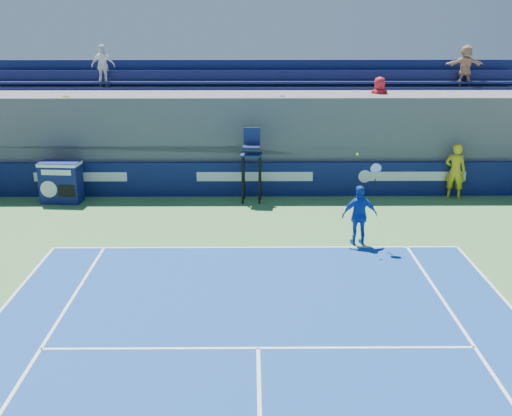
{
  "coord_description": "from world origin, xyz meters",
  "views": [
    {
      "loc": [
        -0.13,
        -4.45,
        6.07
      ],
      "look_at": [
        0.0,
        11.5,
        1.25
      ],
      "focal_mm": 45.0,
      "sensor_mm": 36.0,
      "label": 1
    }
  ],
  "objects_px": {
    "match_clock": "(61,181)",
    "umpire_chair": "(252,157)",
    "tennis_player": "(360,215)",
    "ball_person": "(455,171)"
  },
  "relations": [
    {
      "from": "umpire_chair",
      "to": "tennis_player",
      "type": "height_order",
      "value": "tennis_player"
    },
    {
      "from": "ball_person",
      "to": "match_clock",
      "type": "xyz_separation_m",
      "value": [
        -13.32,
        -0.42,
        -0.22
      ]
    },
    {
      "from": "match_clock",
      "to": "umpire_chair",
      "type": "distance_m",
      "value": 6.42
    },
    {
      "from": "match_clock",
      "to": "tennis_player",
      "type": "xyz_separation_m",
      "value": [
        9.3,
        -4.21,
        0.11
      ]
    },
    {
      "from": "umpire_chair",
      "to": "ball_person",
      "type": "bearing_deg",
      "value": 2.87
    },
    {
      "from": "ball_person",
      "to": "tennis_player",
      "type": "bearing_deg",
      "value": 66.53
    },
    {
      "from": "match_clock",
      "to": "umpire_chair",
      "type": "xyz_separation_m",
      "value": [
        6.37,
        0.07,
        0.79
      ]
    },
    {
      "from": "ball_person",
      "to": "umpire_chair",
      "type": "bearing_deg",
      "value": 20.35
    },
    {
      "from": "match_clock",
      "to": "tennis_player",
      "type": "distance_m",
      "value": 10.21
    },
    {
      "from": "umpire_chair",
      "to": "tennis_player",
      "type": "xyz_separation_m",
      "value": [
        2.93,
        -4.28,
        -0.68
      ]
    }
  ]
}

